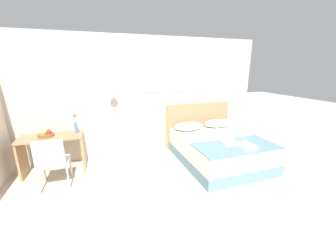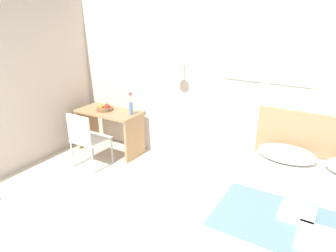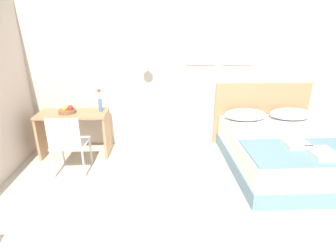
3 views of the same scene
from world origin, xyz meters
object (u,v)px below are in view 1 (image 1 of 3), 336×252
at_px(headboard, 198,125).
at_px(throw_blanket, 236,146).
at_px(pillow_left, 189,126).
at_px(fruit_bowl, 46,134).
at_px(folded_towel_mid_bed, 246,146).
at_px(desk_chair, 52,160).
at_px(pillow_right, 218,123).
at_px(bed, 218,149).
at_px(desk, 53,147).
at_px(folded_towel_near_foot, 228,142).
at_px(flower_vase, 76,125).

distance_m(headboard, throw_blanket, 1.58).
bearing_deg(pillow_left, fruit_bowl, -178.75).
bearing_deg(folded_towel_mid_bed, throw_blanket, 125.19).
relative_size(pillow_left, desk_chair, 0.79).
relative_size(pillow_right, fruit_bowl, 2.61).
bearing_deg(headboard, pillow_left, -142.45).
bearing_deg(pillow_left, bed, -60.78).
bearing_deg(desk, folded_towel_near_foot, -18.76).
xyz_separation_m(desk, flower_vase, (0.45, 0.04, 0.38)).
height_order(bed, flower_vase, flower_vase).
relative_size(folded_towel_near_foot, fruit_bowl, 1.09).
bearing_deg(desk, headboard, 6.25).
xyz_separation_m(pillow_right, fruit_bowl, (-3.74, -0.06, 0.14)).
bearing_deg(pillow_left, pillow_right, 0.00).
xyz_separation_m(desk_chair, fruit_bowl, (-0.16, 0.65, 0.26)).
relative_size(bed, pillow_left, 2.76).
xyz_separation_m(pillow_left, pillow_right, (0.79, 0.00, 0.00)).
xyz_separation_m(folded_towel_near_foot, fruit_bowl, (-3.26, 1.07, 0.18)).
relative_size(headboard, pillow_left, 2.42).
bearing_deg(pillow_right, bed, -119.22).
relative_size(headboard, fruit_bowl, 6.30).
xyz_separation_m(pillow_right, folded_towel_near_foot, (-0.48, -1.14, -0.04)).
xyz_separation_m(bed, pillow_left, (-0.40, 0.71, 0.37)).
relative_size(headboard, desk, 1.56).
distance_m(throw_blanket, folded_towel_mid_bed, 0.17).
distance_m(folded_towel_near_foot, fruit_bowl, 3.44).
bearing_deg(flower_vase, pillow_left, 0.32).
bearing_deg(pillow_left, folded_towel_near_foot, -74.71).
relative_size(pillow_right, desk, 0.65).
bearing_deg(fruit_bowl, throw_blanket, -19.91).
relative_size(pillow_left, throw_blanket, 0.46).
xyz_separation_m(pillow_right, flower_vase, (-3.22, -0.01, 0.25)).
relative_size(bed, fruit_bowl, 7.20).
xyz_separation_m(desk, fruit_bowl, (-0.07, -0.01, 0.28)).
height_order(headboard, desk, headboard).
height_order(headboard, folded_towel_mid_bed, headboard).
bearing_deg(desk, desk_chair, -81.87).
xyz_separation_m(folded_towel_mid_bed, flower_vase, (-2.92, 1.40, 0.28)).
bearing_deg(desk_chair, pillow_right, 11.22).
relative_size(desk, desk_chair, 1.22).
distance_m(desk_chair, fruit_bowl, 0.71).
bearing_deg(desk_chair, flower_vase, 62.80).
height_order(bed, headboard, headboard).
distance_m(folded_towel_near_foot, desk, 3.37).
distance_m(bed, desk, 3.35).
bearing_deg(folded_towel_mid_bed, pillow_left, 109.21).
relative_size(pillow_left, desk, 0.65).
bearing_deg(throw_blanket, folded_towel_near_foot, 121.53).
xyz_separation_m(pillow_left, folded_towel_near_foot, (0.31, -1.14, -0.04)).
height_order(folded_towel_near_foot, flower_vase, flower_vase).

